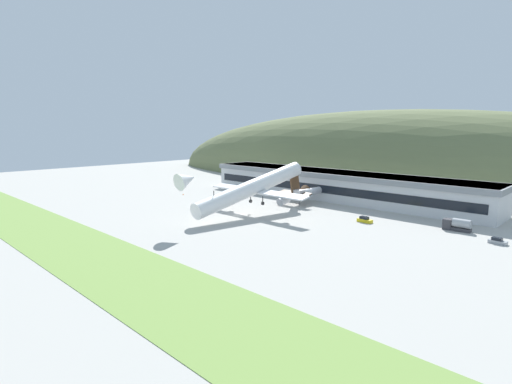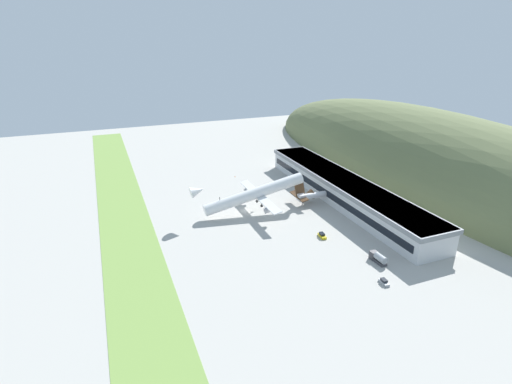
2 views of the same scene
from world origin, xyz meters
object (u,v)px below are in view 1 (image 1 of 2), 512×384
(service_car_1, at_px, (498,241))
(jetway_0, at_px, (307,193))
(cargo_airplane, at_px, (254,188))
(fuel_truck, at_px, (457,225))
(traffic_cone_0, at_px, (183,194))
(service_car_0, at_px, (365,220))
(terminal_building, at_px, (336,183))

(service_car_1, bearing_deg, jetway_0, 172.00)
(cargo_airplane, distance_m, service_car_1, 64.63)
(fuel_truck, distance_m, traffic_cone_0, 97.69)
(service_car_1, distance_m, traffic_cone_0, 107.42)
(service_car_0, height_order, service_car_1, service_car_0)
(service_car_1, height_order, traffic_cone_0, service_car_1)
(terminal_building, xyz_separation_m, traffic_cone_0, (-47.87, -34.54, -5.45))
(jetway_0, distance_m, service_car_0, 30.42)
(fuel_truck, height_order, traffic_cone_0, fuel_truck)
(cargo_airplane, distance_m, service_car_0, 33.67)
(jetway_0, relative_size, fuel_truck, 1.99)
(jetway_0, xyz_separation_m, service_car_1, (60.65, -8.52, -3.40))
(service_car_0, bearing_deg, fuel_truck, 20.49)
(cargo_airplane, height_order, traffic_cone_0, cargo_airplane)
(service_car_1, bearing_deg, terminal_building, 157.65)
(terminal_building, bearing_deg, fuel_truck, -20.70)
(terminal_building, distance_m, service_car_0, 37.91)
(jetway_0, bearing_deg, terminal_building, 84.25)
(fuel_truck, bearing_deg, traffic_cone_0, -170.43)
(terminal_building, bearing_deg, cargo_airplane, -94.48)
(terminal_building, height_order, service_car_0, terminal_building)
(terminal_building, distance_m, traffic_cone_0, 59.28)
(cargo_airplane, bearing_deg, terminal_building, 85.52)
(traffic_cone_0, bearing_deg, service_car_1, 5.48)
(fuel_truck, relative_size, traffic_cone_0, 11.52)
(terminal_building, height_order, cargo_airplane, cargo_airplane)
(service_car_1, xyz_separation_m, traffic_cone_0, (-106.93, -10.25, -0.31))
(jetway_0, bearing_deg, fuel_truck, -2.91)
(terminal_building, bearing_deg, service_car_1, -22.35)
(service_car_0, height_order, fuel_truck, fuel_truck)
(service_car_0, bearing_deg, terminal_building, 135.29)
(service_car_1, bearing_deg, traffic_cone_0, -174.52)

